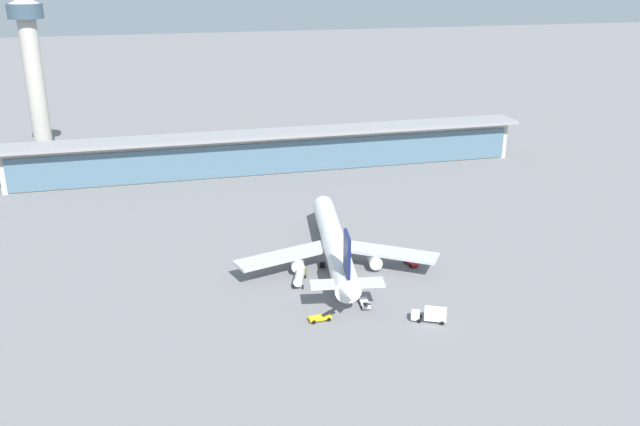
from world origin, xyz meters
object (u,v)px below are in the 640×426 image
object	(u,v)px
service_truck_near_nose_yellow	(321,317)
service_truck_mid_apron_olive	(300,276)
service_truck_under_wing_red	(410,261)
service_truck_at_far_stand_blue	(335,239)
control_tower	(33,69)
service_truck_by_tail_white	(431,314)
airliner_on_stand	(334,244)
service_truck_on_taxiway_white	(365,303)

from	to	relation	value
service_truck_near_nose_yellow	service_truck_mid_apron_olive	bearing A→B (deg)	90.94
service_truck_under_wing_red	service_truck_at_far_stand_blue	xyz separation A→B (m)	(-14.27, 18.83, 0.07)
service_truck_near_nose_yellow	control_tower	xyz separation A→B (m)	(-68.91, 138.93, 34.79)
service_truck_near_nose_yellow	service_truck_under_wing_red	world-z (taller)	same
service_truck_near_nose_yellow	service_truck_mid_apron_olive	xyz separation A→B (m)	(-0.31, 18.78, 0.90)
service_truck_mid_apron_olive	service_truck_by_tail_white	world-z (taller)	service_truck_by_tail_white
service_truck_under_wing_red	service_truck_by_tail_white	world-z (taller)	service_truck_by_tail_white
airliner_on_stand	service_truck_mid_apron_olive	xyz separation A→B (m)	(-10.81, -8.21, -3.76)
service_truck_by_tail_white	service_truck_on_taxiway_white	size ratio (longest dim) A/B	1.10
service_truck_near_nose_yellow	service_truck_under_wing_red	xyz separation A→B (m)	(28.84, 22.23, 0.00)
airliner_on_stand	control_tower	world-z (taller)	control_tower
service_truck_on_taxiway_white	control_tower	xyz separation A→B (m)	(-79.81, 135.25, 34.79)
control_tower	service_truck_near_nose_yellow	bearing A→B (deg)	-63.62
service_truck_near_nose_yellow	service_truck_on_taxiway_white	distance (m)	11.51
service_truck_under_wing_red	control_tower	size ratio (longest dim) A/B	0.11
airliner_on_stand	service_truck_by_tail_white	size ratio (longest dim) A/B	8.58
service_truck_by_tail_white	control_tower	xyz separation A→B (m)	(-91.30, 145.10, 33.91)
service_truck_on_taxiway_white	control_tower	world-z (taller)	control_tower
service_truck_under_wing_red	service_truck_at_far_stand_blue	world-z (taller)	service_truck_under_wing_red
service_truck_near_nose_yellow	service_truck_by_tail_white	bearing A→B (deg)	-15.41
service_truck_mid_apron_olive	service_truck_on_taxiway_white	world-z (taller)	service_truck_mid_apron_olive
control_tower	service_truck_under_wing_red	bearing A→B (deg)	-50.05
service_truck_mid_apron_olive	service_truck_near_nose_yellow	bearing A→B (deg)	-89.06
service_truck_at_far_stand_blue	control_tower	distance (m)	133.24
airliner_on_stand	service_truck_by_tail_white	distance (m)	35.43
airliner_on_stand	service_truck_under_wing_red	distance (m)	19.51
service_truck_by_tail_white	airliner_on_stand	bearing A→B (deg)	109.72
service_truck_on_taxiway_white	service_truck_at_far_stand_blue	size ratio (longest dim) A/B	2.08
service_truck_mid_apron_olive	service_truck_at_far_stand_blue	xyz separation A→B (m)	(14.87, 22.28, -0.83)
service_truck_on_taxiway_white	service_truck_by_tail_white	bearing A→B (deg)	-40.63
service_truck_at_far_stand_blue	control_tower	bearing A→B (deg)	130.46
service_truck_on_taxiway_white	service_truck_near_nose_yellow	bearing A→B (deg)	-161.34
service_truck_under_wing_red	service_truck_on_taxiway_white	xyz separation A→B (m)	(-17.94, -18.55, 0.00)
airliner_on_stand	service_truck_at_far_stand_blue	bearing A→B (deg)	73.88
service_truck_mid_apron_olive	service_truck_on_taxiway_white	xyz separation A→B (m)	(11.21, -15.10, -0.90)
airliner_on_stand	service_truck_at_far_stand_blue	distance (m)	15.35
service_truck_near_nose_yellow	service_truck_under_wing_red	distance (m)	36.41
service_truck_mid_apron_olive	service_truck_on_taxiway_white	distance (m)	18.82
service_truck_at_far_stand_blue	control_tower	xyz separation A→B (m)	(-83.48, 97.87, 34.72)
service_truck_mid_apron_olive	control_tower	size ratio (longest dim) A/B	0.14
airliner_on_stand	service_truck_near_nose_yellow	bearing A→B (deg)	-111.26
service_truck_under_wing_red	service_truck_mid_apron_olive	distance (m)	29.36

